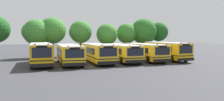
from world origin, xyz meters
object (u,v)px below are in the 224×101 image
at_px(school_bus_2, 97,52).
at_px(tree_2, 52,30).
at_px(school_bus_5, 166,50).
at_px(tree_1, 35,32).
at_px(school_bus_1, 69,53).
at_px(tree_5, 127,33).
at_px(tree_6, 143,32).
at_px(tree_7, 158,32).
at_px(school_bus_0, 41,53).
at_px(school_bus_3, 122,52).
at_px(tree_3, 80,32).
at_px(tree_4, 107,34).
at_px(school_bus_4, 144,51).

height_order(school_bus_2, tree_2, tree_2).
xyz_separation_m(school_bus_5, tree_2, (-15.89, 9.98, 3.12)).
height_order(school_bus_5, tree_1, tree_1).
xyz_separation_m(school_bus_1, tree_2, (-1.42, 10.35, 3.22)).
xyz_separation_m(school_bus_1, tree_5, (12.38, 10.49, 2.80)).
bearing_deg(tree_5, tree_6, -5.17).
xyz_separation_m(tree_2, tree_6, (17.11, -0.16, -0.14)).
xyz_separation_m(tree_6, tree_7, (3.93, 1.02, 0.01)).
bearing_deg(tree_2, school_bus_0, -101.42).
distance_m(tree_1, tree_2, 2.86).
bearing_deg(school_bus_5, tree_5, -77.93).
distance_m(school_bus_3, tree_6, 13.21).
distance_m(tree_2, tree_3, 4.77).
relative_size(school_bus_0, tree_6, 1.35).
height_order(school_bus_1, tree_7, tree_7).
relative_size(school_bus_3, school_bus_5, 1.02).
bearing_deg(tree_4, school_bus_4, -72.38).
height_order(school_bus_1, tree_3, tree_3).
bearing_deg(school_bus_0, school_bus_5, 179.33).
xyz_separation_m(tree_4, tree_5, (4.34, 1.12, 0.25)).
bearing_deg(tree_3, tree_2, -175.98).
distance_m(school_bus_4, tree_5, 10.56).
height_order(school_bus_3, tree_3, tree_3).
distance_m(school_bus_0, school_bus_5, 17.91).
bearing_deg(school_bus_4, school_bus_0, 0.55).
bearing_deg(school_bus_1, school_bus_4, -177.11).
distance_m(school_bus_2, tree_5, 13.54).
distance_m(tree_3, tree_4, 4.89).
xyz_separation_m(school_bus_4, tree_3, (-7.54, 10.27, 2.96)).
distance_m(tree_1, tree_7, 23.86).
distance_m(tree_3, tree_7, 16.29).
height_order(tree_3, tree_5, tree_3).
bearing_deg(school_bus_2, tree_5, -130.13).
distance_m(school_bus_3, tree_5, 11.59).
distance_m(school_bus_3, tree_4, 9.32).
distance_m(school_bus_4, school_bus_5, 3.59).
height_order(school_bus_5, tree_6, tree_6).
bearing_deg(tree_1, tree_2, 12.27).
distance_m(school_bus_1, school_bus_4, 10.89).
relative_size(school_bus_0, tree_3, 1.49).
height_order(school_bus_0, tree_5, tree_5).
height_order(school_bus_5, tree_7, tree_7).
height_order(school_bus_1, tree_4, tree_4).
xyz_separation_m(school_bus_5, tree_4, (-6.44, 9.01, 2.45)).
bearing_deg(tree_3, school_bus_5, -42.83).
xyz_separation_m(school_bus_0, school_bus_2, (7.23, 0.08, -0.07)).
distance_m(school_bus_0, tree_7, 25.68).
bearing_deg(school_bus_4, tree_3, -53.56).
height_order(school_bus_2, tree_7, tree_7).
xyz_separation_m(tree_1, tree_3, (7.53, 0.94, 0.09)).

